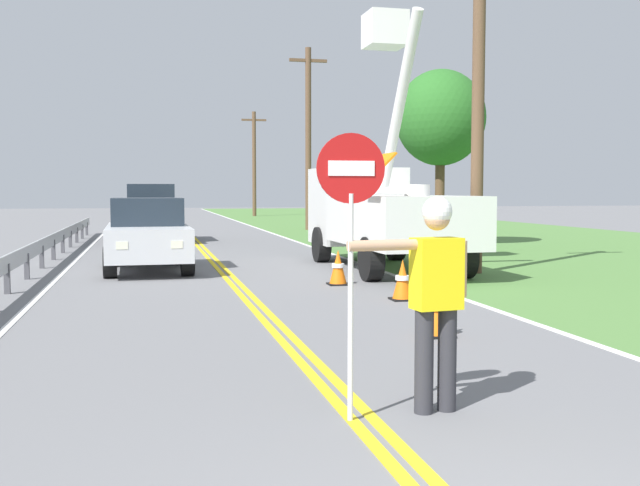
# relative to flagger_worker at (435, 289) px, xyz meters

# --- Properties ---
(grass_verge_right) EXTENTS (16.00, 110.00, 0.01)m
(grass_verge_right) POSITION_rel_flagger_worker_xyz_m (10.95, 16.52, -1.04)
(grass_verge_right) COLOR #517F3D
(grass_verge_right) RESTS_ON ground
(centerline_yellow_left) EXTENTS (0.11, 110.00, 0.01)m
(centerline_yellow_left) POSITION_rel_flagger_worker_xyz_m (-0.74, 16.52, -1.04)
(centerline_yellow_left) COLOR yellow
(centerline_yellow_left) RESTS_ON ground
(centerline_yellow_right) EXTENTS (0.11, 110.00, 0.01)m
(centerline_yellow_right) POSITION_rel_flagger_worker_xyz_m (-0.56, 16.52, -1.04)
(centerline_yellow_right) COLOR yellow
(centerline_yellow_right) RESTS_ON ground
(edge_line_right) EXTENTS (0.12, 110.00, 0.01)m
(edge_line_right) POSITION_rel_flagger_worker_xyz_m (2.95, 16.52, -1.04)
(edge_line_right) COLOR silver
(edge_line_right) RESTS_ON ground
(edge_line_left) EXTENTS (0.12, 110.00, 0.01)m
(edge_line_left) POSITION_rel_flagger_worker_xyz_m (-4.25, 16.52, -1.04)
(edge_line_left) COLOR silver
(edge_line_left) RESTS_ON ground
(flagger_worker) EXTENTS (1.08, 0.29, 1.83)m
(flagger_worker) POSITION_rel_flagger_worker_xyz_m (0.00, 0.00, 0.00)
(flagger_worker) COLOR #2D2D33
(flagger_worker) RESTS_ON ground
(stop_sign_paddle) EXTENTS (0.56, 0.04, 2.33)m
(stop_sign_paddle) POSITION_rel_flagger_worker_xyz_m (-0.76, -0.10, 0.66)
(stop_sign_paddle) COLOR silver
(stop_sign_paddle) RESTS_ON ground
(utility_bucket_truck) EXTENTS (2.67, 6.84, 6.03)m
(utility_bucket_truck) POSITION_rel_flagger_worker_xyz_m (3.13, 11.48, 0.39)
(utility_bucket_truck) COLOR silver
(utility_bucket_truck) RESTS_ON ground
(oncoming_sedan_nearest) EXTENTS (1.98, 4.14, 1.70)m
(oncoming_sedan_nearest) POSITION_rel_flagger_worker_xyz_m (-2.36, 12.05, -0.21)
(oncoming_sedan_nearest) COLOR silver
(oncoming_sedan_nearest) RESTS_ON ground
(oncoming_suv_second) EXTENTS (2.00, 4.65, 2.10)m
(oncoming_suv_second) POSITION_rel_flagger_worker_xyz_m (-2.27, 22.30, 0.01)
(oncoming_suv_second) COLOR black
(oncoming_suv_second) RESTS_ON ground
(utility_pole_near) EXTENTS (1.80, 0.28, 8.07)m
(utility_pole_near) POSITION_rel_flagger_worker_xyz_m (4.89, 9.85, 3.17)
(utility_pole_near) COLOR brown
(utility_pole_near) RESTS_ON ground
(utility_pole_mid) EXTENTS (1.80, 0.28, 8.56)m
(utility_pole_mid) POSITION_rel_flagger_worker_xyz_m (5.10, 29.06, 3.42)
(utility_pole_mid) COLOR brown
(utility_pole_mid) RESTS_ON ground
(utility_pole_far) EXTENTS (1.80, 0.28, 7.58)m
(utility_pole_far) POSITION_rel_flagger_worker_xyz_m (5.25, 48.77, 2.92)
(utility_pole_far) COLOR brown
(utility_pole_far) RESTS_ON ground
(traffic_cone_lead) EXTENTS (0.40, 0.40, 0.70)m
(traffic_cone_lead) POSITION_rel_flagger_worker_xyz_m (1.26, 3.10, -0.71)
(traffic_cone_lead) COLOR orange
(traffic_cone_lead) RESTS_ON ground
(traffic_cone_mid) EXTENTS (0.40, 0.40, 0.70)m
(traffic_cone_mid) POSITION_rel_flagger_worker_xyz_m (1.89, 6.24, -0.71)
(traffic_cone_mid) COLOR orange
(traffic_cone_mid) RESTS_ON ground
(traffic_cone_tail) EXTENTS (0.40, 0.40, 0.70)m
(traffic_cone_tail) POSITION_rel_flagger_worker_xyz_m (1.32, 8.51, -0.71)
(traffic_cone_tail) COLOR orange
(traffic_cone_tail) RESTS_ON ground
(guardrail_left_shoulder) EXTENTS (0.10, 32.00, 0.71)m
(guardrail_left_shoulder) POSITION_rel_flagger_worker_xyz_m (-4.85, 12.00, -0.53)
(guardrail_left_shoulder) COLOR #9EA0A3
(guardrail_left_shoulder) RESTS_ON ground
(roadside_tree_verge) EXTENTS (3.00, 3.00, 5.90)m
(roadside_tree_verge) POSITION_rel_flagger_worker_xyz_m (7.24, 17.88, 3.22)
(roadside_tree_verge) COLOR brown
(roadside_tree_verge) RESTS_ON ground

